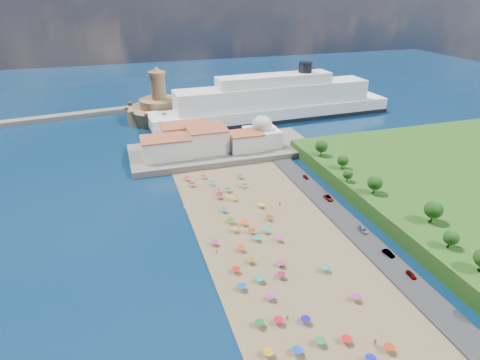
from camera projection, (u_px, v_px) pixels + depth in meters
name	position (u px, v px, depth m)	size (l,w,h in m)	color
ground	(251.00, 234.00, 134.56)	(700.00, 700.00, 0.00)	#071938
terrace	(222.00, 150.00, 199.24)	(90.00, 36.00, 3.00)	#59544C
jetty	(168.00, 133.00, 223.44)	(18.00, 70.00, 2.40)	#59544C
waterfront_buildings	(196.00, 140.00, 193.47)	(57.00, 29.00, 11.00)	silver
domed_building	(262.00, 133.00, 199.68)	(16.00, 16.00, 15.00)	silver
fortress	(160.00, 109.00, 246.78)	(40.00, 40.00, 32.40)	#98714C
cruise_ship	(274.00, 103.00, 246.39)	(154.10, 28.52, 33.52)	black
beach_parasols	(260.00, 251.00, 122.29)	(31.83, 115.54, 2.20)	gray
beachgoers	(249.00, 235.00, 131.78)	(36.54, 93.36, 1.88)	tan
parked_cars	(350.00, 218.00, 141.12)	(2.35, 71.32, 1.38)	gray
hillside_trees	(397.00, 198.00, 136.33)	(15.03, 104.92, 7.51)	#382314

